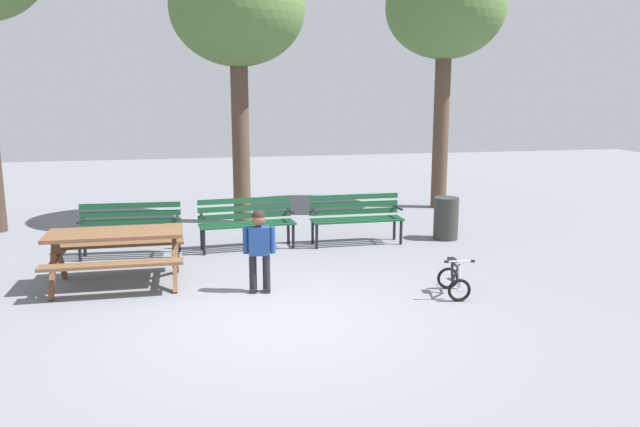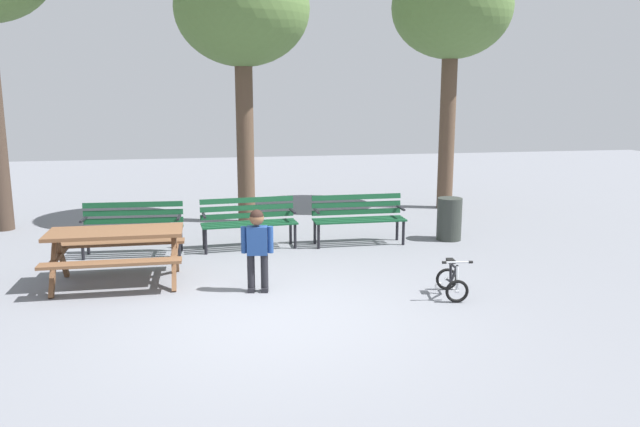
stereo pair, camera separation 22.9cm
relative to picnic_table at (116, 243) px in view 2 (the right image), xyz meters
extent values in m
plane|color=slate|center=(2.00, -1.70, -0.59)|extent=(36.00, 36.00, 0.00)
cube|color=brown|center=(0.00, 0.00, 0.15)|extent=(1.80, 0.77, 0.05)
cube|color=brown|center=(0.00, -0.55, -0.14)|extent=(1.80, 0.25, 0.04)
cube|color=brown|center=(0.00, 0.55, -0.14)|extent=(1.80, 0.25, 0.04)
cube|color=brown|center=(-0.78, -0.25, -0.24)|extent=(0.06, 0.57, 0.76)
cube|color=brown|center=(-0.78, 0.25, -0.24)|extent=(0.06, 0.57, 0.76)
cube|color=brown|center=(-0.78, 0.00, -0.17)|extent=(0.08, 1.10, 0.04)
cube|color=brown|center=(0.78, -0.25, -0.24)|extent=(0.06, 0.57, 0.76)
cube|color=brown|center=(0.78, 0.25, -0.24)|extent=(0.06, 0.57, 0.76)
cube|color=brown|center=(0.78, 0.00, -0.17)|extent=(0.08, 1.10, 0.04)
cube|color=#144728|center=(0.06, 1.70, -0.15)|extent=(1.60, 0.16, 0.03)
cube|color=#144728|center=(0.05, 1.58, -0.15)|extent=(1.60, 0.16, 0.03)
cube|color=#144728|center=(0.04, 1.46, -0.15)|extent=(1.60, 0.16, 0.03)
cube|color=#144728|center=(0.03, 1.34, -0.15)|extent=(1.60, 0.16, 0.03)
cube|color=#144728|center=(0.06, 1.74, -0.05)|extent=(1.60, 0.14, 0.09)
cube|color=#144728|center=(0.06, 1.74, 0.08)|extent=(1.60, 0.14, 0.09)
cube|color=#144728|center=(0.06, 1.74, 0.21)|extent=(1.60, 0.14, 0.09)
cylinder|color=black|center=(0.78, 1.31, -0.37)|extent=(0.05, 0.05, 0.44)
cylinder|color=black|center=(0.81, 1.67, -0.37)|extent=(0.05, 0.05, 0.44)
cube|color=black|center=(0.79, 1.49, 0.03)|extent=(0.06, 0.40, 0.03)
cylinder|color=black|center=(-0.71, 1.40, -0.37)|extent=(0.05, 0.05, 0.44)
cylinder|color=black|center=(-0.69, 1.76, -0.37)|extent=(0.05, 0.05, 0.44)
cube|color=black|center=(-0.70, 1.58, 0.03)|extent=(0.06, 0.40, 0.03)
cube|color=#144728|center=(1.93, 1.79, -0.15)|extent=(1.60, 0.19, 0.03)
cube|color=#144728|center=(1.94, 1.67, -0.15)|extent=(1.60, 0.19, 0.03)
cube|color=#144728|center=(1.95, 1.55, -0.15)|extent=(1.60, 0.19, 0.03)
cube|color=#144728|center=(1.96, 1.43, -0.15)|extent=(1.60, 0.19, 0.03)
cube|color=#144728|center=(1.93, 1.83, -0.05)|extent=(1.60, 0.17, 0.09)
cube|color=#144728|center=(1.93, 1.83, 0.08)|extent=(1.60, 0.17, 0.09)
cube|color=#144728|center=(1.93, 1.83, 0.21)|extent=(1.60, 0.17, 0.09)
cylinder|color=black|center=(2.70, 1.51, -0.37)|extent=(0.05, 0.05, 0.44)
cylinder|color=black|center=(2.68, 1.86, -0.37)|extent=(0.05, 0.05, 0.44)
cube|color=black|center=(2.69, 1.68, 0.03)|extent=(0.07, 0.40, 0.03)
cylinder|color=black|center=(1.21, 1.39, -0.37)|extent=(0.05, 0.05, 0.44)
cylinder|color=black|center=(1.18, 1.75, -0.37)|extent=(0.05, 0.05, 0.44)
cube|color=black|center=(1.20, 1.57, 0.03)|extent=(0.07, 0.40, 0.03)
cube|color=#144728|center=(3.84, 1.76, -0.15)|extent=(1.60, 0.07, 0.03)
cube|color=#144728|center=(3.84, 1.64, -0.15)|extent=(1.60, 0.07, 0.03)
cube|color=#144728|center=(3.84, 1.52, -0.15)|extent=(1.60, 0.07, 0.03)
cube|color=#144728|center=(3.84, 1.40, -0.15)|extent=(1.60, 0.07, 0.03)
cube|color=#144728|center=(3.84, 1.80, -0.05)|extent=(1.60, 0.04, 0.09)
cube|color=#144728|center=(3.84, 1.80, 0.08)|extent=(1.60, 0.04, 0.09)
cube|color=#144728|center=(3.84, 1.80, 0.21)|extent=(1.60, 0.04, 0.09)
cylinder|color=black|center=(4.59, 1.42, -0.37)|extent=(0.05, 0.05, 0.44)
cylinder|color=black|center=(4.59, 1.78, -0.37)|extent=(0.05, 0.05, 0.44)
cube|color=black|center=(4.59, 1.60, 0.03)|extent=(0.04, 0.40, 0.03)
cylinder|color=black|center=(3.09, 1.42, -0.37)|extent=(0.05, 0.05, 0.44)
cylinder|color=black|center=(3.09, 1.78, -0.37)|extent=(0.05, 0.05, 0.44)
cube|color=black|center=(3.09, 1.60, 0.03)|extent=(0.04, 0.40, 0.03)
cylinder|color=black|center=(1.98, -0.70, -0.34)|extent=(0.10, 0.10, 0.51)
cube|color=black|center=(1.98, -0.70, -0.56)|extent=(0.11, 0.17, 0.06)
cylinder|color=black|center=(1.80, -0.67, -0.34)|extent=(0.10, 0.10, 0.51)
cube|color=black|center=(1.80, -0.67, -0.56)|extent=(0.11, 0.17, 0.06)
cube|color=navy|center=(1.89, -0.69, 0.11)|extent=(0.29, 0.20, 0.38)
sphere|color=brown|center=(1.89, -0.69, 0.41)|extent=(0.19, 0.19, 0.19)
sphere|color=black|center=(1.89, -0.69, 0.44)|extent=(0.18, 0.18, 0.18)
cylinder|color=navy|center=(2.06, -0.71, 0.12)|extent=(0.08, 0.08, 0.36)
cylinder|color=navy|center=(1.71, -0.66, 0.12)|extent=(0.08, 0.08, 0.36)
torus|color=black|center=(4.34, -1.59, -0.44)|extent=(0.30, 0.08, 0.30)
cylinder|color=silver|center=(4.34, -1.59, -0.44)|extent=(0.05, 0.05, 0.04)
torus|color=black|center=(4.40, -1.07, -0.44)|extent=(0.30, 0.08, 0.30)
cylinder|color=silver|center=(4.40, -1.07, -0.44)|extent=(0.05, 0.05, 0.04)
torus|color=white|center=(4.51, -1.09, -0.54)|extent=(0.11, 0.04, 0.11)
torus|color=white|center=(4.29, -1.06, -0.54)|extent=(0.11, 0.04, 0.11)
cylinder|color=black|center=(4.36, -1.41, -0.27)|extent=(0.08, 0.31, 0.32)
cylinder|color=black|center=(4.38, -1.25, -0.29)|extent=(0.05, 0.08, 0.27)
cylinder|color=black|center=(4.39, -1.17, -0.43)|extent=(0.05, 0.20, 0.05)
cylinder|color=silver|center=(4.34, -1.57, -0.28)|extent=(0.04, 0.08, 0.32)
cylinder|color=black|center=(4.36, -1.39, -0.17)|extent=(0.07, 0.32, 0.05)
cube|color=black|center=(4.38, -1.23, -0.14)|extent=(0.11, 0.18, 0.04)
cylinder|color=silver|center=(4.34, -1.55, -0.07)|extent=(0.34, 0.07, 0.02)
cylinder|color=black|center=(4.51, -1.57, -0.07)|extent=(0.05, 0.04, 0.04)
cylinder|color=black|center=(4.17, -1.53, -0.07)|extent=(0.05, 0.04, 0.04)
cylinder|color=#2D332D|center=(5.52, 1.65, -0.21)|extent=(0.44, 0.44, 0.76)
cylinder|color=brown|center=(2.05, 3.84, 1.05)|extent=(0.35, 0.35, 3.29)
ellipsoid|color=#517038|center=(2.05, 3.84, 3.60)|extent=(2.60, 2.60, 2.20)
cylinder|color=brown|center=(6.60, 4.61, 1.16)|extent=(0.35, 0.35, 3.51)
ellipsoid|color=#517038|center=(6.60, 4.61, 3.81)|extent=(2.60, 2.60, 2.20)
camera|label=1|loc=(1.03, -8.69, 2.08)|focal=35.14mm
camera|label=2|loc=(1.26, -8.74, 2.08)|focal=35.14mm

